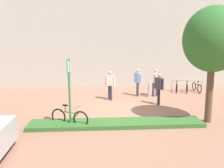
{
  "coord_description": "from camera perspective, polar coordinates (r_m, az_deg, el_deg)",
  "views": [
    {
      "loc": [
        -1.16,
        -11.44,
        3.22
      ],
      "look_at": [
        -0.27,
        1.19,
        1.09
      ],
      "focal_mm": 37.45,
      "sensor_mm": 36.0,
      "label": 1
    }
  ],
  "objects": [
    {
      "name": "ground_plane",
      "position": [
        11.94,
        1.71,
        -6.08
      ],
      "size": [
        60.0,
        60.0,
        0.0
      ],
      "primitive_type": "plane",
      "color": "#936651"
    },
    {
      "name": "bike_at_sign",
      "position": [
        9.61,
        -10.34,
        -7.99
      ],
      "size": [
        1.55,
        0.75,
        0.86
      ],
      "color": "black",
      "rests_on": "ground"
    },
    {
      "name": "person_casual_tan",
      "position": [
        13.72,
        -0.47,
        0.18
      ],
      "size": [
        0.59,
        0.52,
        1.72
      ],
      "color": "#2D2D38",
      "rests_on": "ground"
    },
    {
      "name": "tree_sidewalk",
      "position": [
        10.31,
        23.48,
        9.85
      ],
      "size": [
        2.4,
        2.4,
        4.76
      ],
      "color": "brown",
      "rests_on": "ground"
    },
    {
      "name": "building_facade",
      "position": [
        18.99,
        -0.52,
        14.95
      ],
      "size": [
        28.0,
        1.2,
        10.0
      ],
      "primitive_type": "cube",
      "color": "#B2ADA3",
      "rests_on": "ground"
    },
    {
      "name": "parking_sign_post",
      "position": [
        9.19,
        -10.4,
        0.14
      ],
      "size": [
        0.12,
        0.36,
        2.69
      ],
      "color": "#2D7238",
      "rests_on": "ground"
    },
    {
      "name": "bollard_steel",
      "position": [
        14.72,
        9.05,
        -1.4
      ],
      "size": [
        0.16,
        0.16,
        0.9
      ],
      "primitive_type": "cylinder",
      "color": "#ADADB2",
      "rests_on": "ground"
    },
    {
      "name": "person_suited_navy",
      "position": [
        12.86,
        11.42,
        -0.65
      ],
      "size": [
        0.42,
        0.52,
        1.72
      ],
      "color": "black",
      "rests_on": "ground"
    },
    {
      "name": "person_shirt_blue",
      "position": [
        14.86,
        6.3,
        0.85
      ],
      "size": [
        0.43,
        0.51,
        1.72
      ],
      "color": "#383342",
      "rests_on": "ground"
    },
    {
      "name": "planter_strip",
      "position": [
        9.58,
        1.09,
        -9.59
      ],
      "size": [
        7.0,
        1.1,
        0.16
      ],
      "primitive_type": "cube",
      "color": "#336028",
      "rests_on": "ground"
    },
    {
      "name": "bike_rack_cluster",
      "position": [
        16.94,
        17.79,
        -0.65
      ],
      "size": [
        2.1,
        1.67,
        0.83
      ],
      "color": "#99999E",
      "rests_on": "ground"
    },
    {
      "name": "person_shirt_white",
      "position": [
        14.93,
        10.54,
        0.78
      ],
      "size": [
        0.4,
        0.6,
        1.72
      ],
      "color": "#383342",
      "rests_on": "ground"
    }
  ]
}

